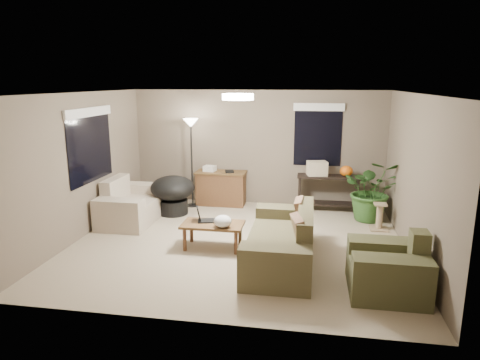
% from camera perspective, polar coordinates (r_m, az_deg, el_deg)
% --- Properties ---
extents(room_shell, '(5.50, 5.50, 5.50)m').
position_cam_1_polar(room_shell, '(6.99, -0.27, 1.23)').
color(room_shell, tan).
rests_on(room_shell, ground).
extents(main_sofa, '(0.95, 2.20, 0.85)m').
position_cam_1_polar(main_sofa, '(6.54, 5.79, -8.42)').
color(main_sofa, '#47412A').
rests_on(main_sofa, ground).
extents(throw_pillows, '(0.33, 1.38, 0.47)m').
position_cam_1_polar(throw_pillows, '(6.41, 8.15, -5.56)').
color(throw_pillows, '#8C7251').
rests_on(throw_pillows, main_sofa).
extents(loveseat, '(0.90, 1.60, 0.85)m').
position_cam_1_polar(loveseat, '(8.65, -14.31, -3.36)').
color(loveseat, beige).
rests_on(loveseat, ground).
extents(armchair, '(0.95, 1.00, 0.85)m').
position_cam_1_polar(armchair, '(5.96, 19.16, -11.32)').
color(armchair, '#4F4F2F').
rests_on(armchair, ground).
extents(coffee_table, '(1.00, 0.55, 0.42)m').
position_cam_1_polar(coffee_table, '(7.03, -3.66, -6.27)').
color(coffee_table, brown).
rests_on(coffee_table, ground).
extents(laptop, '(0.41, 0.30, 0.24)m').
position_cam_1_polar(laptop, '(7.12, -4.81, -5.00)').
color(laptop, black).
rests_on(laptop, coffee_table).
extents(plastic_bag, '(0.35, 0.33, 0.20)m').
position_cam_1_polar(plastic_bag, '(6.80, -2.32, -5.51)').
color(plastic_bag, white).
rests_on(plastic_bag, coffee_table).
extents(desk, '(1.10, 0.50, 0.75)m').
position_cam_1_polar(desk, '(9.45, -2.54, -1.07)').
color(desk, brown).
rests_on(desk, ground).
extents(desk_papers, '(0.71, 0.30, 0.12)m').
position_cam_1_polar(desk_papers, '(9.37, -3.52, 1.46)').
color(desk_papers, silver).
rests_on(desk_papers, desk).
extents(console_table, '(1.30, 0.40, 0.75)m').
position_cam_1_polar(console_table, '(9.21, 11.67, -1.33)').
color(console_table, black).
rests_on(console_table, ground).
extents(pumpkin, '(0.27, 0.27, 0.22)m').
position_cam_1_polar(pumpkin, '(9.14, 13.98, 1.16)').
color(pumpkin, orange).
rests_on(pumpkin, console_table).
extents(cardboard_box, '(0.45, 0.38, 0.30)m').
position_cam_1_polar(cardboard_box, '(9.10, 10.23, 1.54)').
color(cardboard_box, beige).
rests_on(cardboard_box, console_table).
extents(papasan_chair, '(1.00, 1.00, 0.80)m').
position_cam_1_polar(papasan_chair, '(8.87, -8.95, -1.58)').
color(papasan_chair, black).
rests_on(papasan_chair, ground).
extents(floor_lamp, '(0.32, 0.32, 1.91)m').
position_cam_1_polar(floor_lamp, '(9.18, -6.56, 6.19)').
color(floor_lamp, black).
rests_on(floor_lamp, ground).
extents(ceiling_fixture, '(0.50, 0.50, 0.10)m').
position_cam_1_polar(ceiling_fixture, '(6.85, -0.28, 11.03)').
color(ceiling_fixture, white).
rests_on(ceiling_fixture, room_shell).
extents(houseplant, '(1.10, 1.22, 0.96)m').
position_cam_1_polar(houseplant, '(8.75, 17.17, -2.13)').
color(houseplant, '#2D5923').
rests_on(houseplant, ground).
extents(cat_scratching_post, '(0.32, 0.32, 0.50)m').
position_cam_1_polar(cat_scratching_post, '(8.31, 18.08, -4.89)').
color(cat_scratching_post, tan).
rests_on(cat_scratching_post, ground).
extents(window_left, '(0.05, 1.56, 1.33)m').
position_cam_1_polar(window_left, '(8.09, -19.40, 5.95)').
color(window_left, black).
rests_on(window_left, room_shell).
extents(window_back, '(1.06, 0.05, 1.33)m').
position_cam_1_polar(window_back, '(9.26, 10.39, 7.30)').
color(window_back, black).
rests_on(window_back, room_shell).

